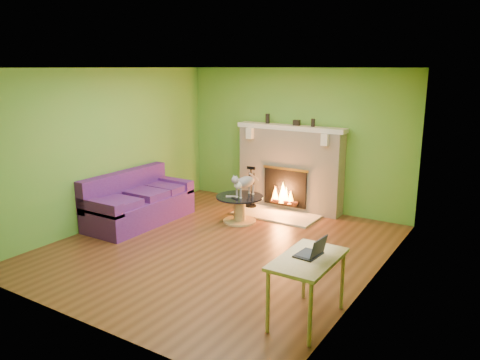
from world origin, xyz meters
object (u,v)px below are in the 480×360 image
Objects in this scene: coffee_table at (240,207)px; desk at (308,265)px; cat at (245,185)px; sofa at (138,203)px.

desk is (2.32, -2.35, 0.35)m from coffee_table.
desk is 1.46× the size of cat.
cat is (1.57, 0.98, 0.33)m from sofa.
cat reaches higher than coffee_table.
desk is 3.28m from cat.
coffee_table is (1.49, 0.93, -0.07)m from sofa.
desk is at bearing -38.26° from cat.
cat is (0.08, 0.05, 0.40)m from coffee_table.
sofa is 2.01× the size of desk.
cat reaches higher than desk.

